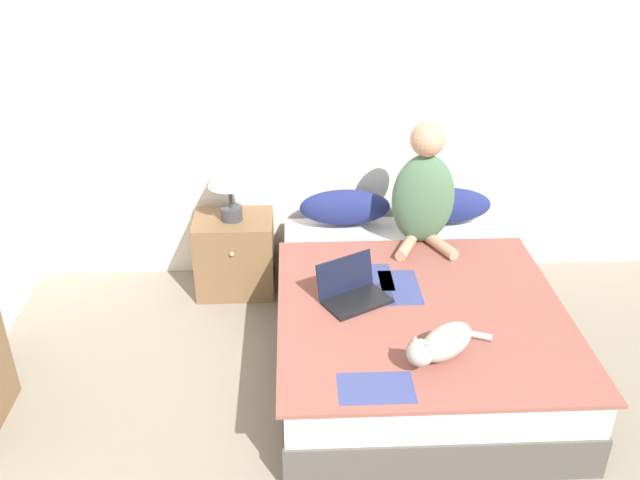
{
  "coord_description": "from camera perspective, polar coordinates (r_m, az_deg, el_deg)",
  "views": [
    {
      "loc": [
        -0.58,
        -0.77,
        2.48
      ],
      "look_at": [
        -0.45,
        2.37,
        0.79
      ],
      "focal_mm": 38.0,
      "sensor_mm": 36.0,
      "label": 1
    }
  ],
  "objects": [
    {
      "name": "bed",
      "position": [
        3.95,
        7.86,
        -6.97
      ],
      "size": [
        1.54,
        1.96,
        0.44
      ],
      "color": "#4C4742",
      "rests_on": "ground_plane"
    },
    {
      "name": "pillow_far",
      "position": [
        4.56,
        10.56,
        2.88
      ],
      "size": [
        0.6,
        0.22,
        0.24
      ],
      "color": "navy",
      "rests_on": "bed"
    },
    {
      "name": "cat_tabby",
      "position": [
        3.29,
        10.16,
        -8.59
      ],
      "size": [
        0.47,
        0.37,
        0.19
      ],
      "rotation": [
        0.0,
        0.0,
        -2.47
      ],
      "color": "#A8A399",
      "rests_on": "bed"
    },
    {
      "name": "nightstand",
      "position": [
        4.54,
        -7.16,
        -1.18
      ],
      "size": [
        0.51,
        0.42,
        0.53
      ],
      "color": "brown",
      "rests_on": "ground_plane"
    },
    {
      "name": "person_sitting",
      "position": [
        4.18,
        8.73,
        4.0
      ],
      "size": [
        0.39,
        0.38,
        0.78
      ],
      "color": "#476B4C",
      "rests_on": "bed"
    },
    {
      "name": "laptop_open",
      "position": [
        3.69,
        2.77,
        -4.39
      ],
      "size": [
        0.43,
        0.39,
        0.22
      ],
      "rotation": [
        0.0,
        0.0,
        0.51
      ],
      "color": "black",
      "rests_on": "bed"
    },
    {
      "name": "table_lamp",
      "position": [
        4.27,
        -7.7,
        5.73
      ],
      "size": [
        0.27,
        0.27,
        0.48
      ],
      "color": "#38383D",
      "rests_on": "nightstand"
    },
    {
      "name": "pillow_near",
      "position": [
        4.46,
        2.11,
        2.77
      ],
      "size": [
        0.6,
        0.22,
        0.24
      ],
      "color": "navy",
      "rests_on": "bed"
    },
    {
      "name": "wall_back",
      "position": [
        4.43,
        5.3,
        12.33
      ],
      "size": [
        5.73,
        0.05,
        2.55
      ],
      "color": "white",
      "rests_on": "ground_plane"
    }
  ]
}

